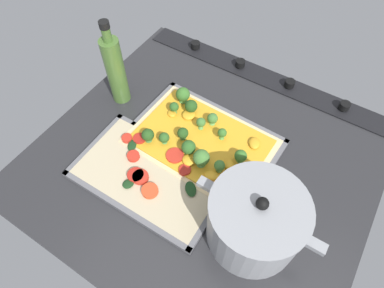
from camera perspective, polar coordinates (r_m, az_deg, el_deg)
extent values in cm
cube|color=#28282B|center=(81.88, 2.22, -2.94)|extent=(78.08, 73.02, 3.00)
cube|color=black|center=(100.35, 12.23, 11.33)|extent=(74.96, 7.00, 0.80)
cylinder|color=black|center=(97.37, 24.81, 6.01)|extent=(2.80, 2.80, 1.80)
cylinder|color=black|center=(98.17, 16.49, 10.00)|extent=(2.80, 2.80, 1.80)
cylinder|color=black|center=(101.39, 8.32, 13.63)|extent=(2.80, 2.80, 1.80)
cylinder|color=black|center=(106.82, 0.60, 16.72)|extent=(2.80, 2.80, 1.80)
cube|color=slate|center=(82.54, 1.52, -0.01)|extent=(36.96, 26.76, 0.50)
cube|color=slate|center=(88.84, 5.87, 5.47)|extent=(36.15, 2.40, 1.30)
cube|color=slate|center=(76.96, -3.50, -5.99)|extent=(36.15, 2.40, 1.30)
cube|color=slate|center=(78.71, 12.25, -5.71)|extent=(2.05, 25.60, 1.30)
cube|color=slate|center=(89.06, -7.94, 5.33)|extent=(2.05, 25.60, 1.30)
cube|color=beige|center=(81.93, 1.53, 0.29)|extent=(34.48, 24.28, 1.00)
cube|color=gold|center=(81.36, 1.54, 0.58)|extent=(31.71, 21.88, 0.40)
cone|color=#5B9F46|center=(88.90, -1.55, 7.67)|extent=(2.05, 2.05, 1.22)
sphere|color=#386B28|center=(87.44, -1.58, 8.56)|extent=(3.72, 3.72, 3.72)
cone|color=#4D8B3F|center=(86.30, -3.07, 5.73)|extent=(1.34, 1.34, 1.32)
sphere|color=#2D5B23|center=(85.11, -3.11, 6.42)|extent=(2.44, 2.44, 2.44)
cone|color=#4D8B3F|center=(78.56, -0.58, -1.31)|extent=(1.86, 1.86, 1.16)
sphere|color=#2D5B23|center=(77.03, -0.59, -0.55)|extent=(3.39, 3.39, 3.39)
cone|color=#68AD54|center=(84.11, 3.51, 3.78)|extent=(1.48, 1.48, 1.02)
sphere|color=#427533|center=(82.93, 3.56, 4.44)|extent=(2.69, 2.69, 2.69)
cone|color=#427635|center=(81.16, -1.57, 1.25)|extent=(1.51, 1.51, 1.03)
sphere|color=#264C1C|center=(79.92, -1.60, 1.90)|extent=(2.74, 2.74, 2.74)
cone|color=#4D8B3F|center=(80.77, -4.76, 0.52)|extent=(1.41, 1.41, 0.88)
sphere|color=#2D5B23|center=(79.64, -4.83, 1.11)|extent=(2.57, 2.57, 2.57)
cone|color=#68AD54|center=(76.22, 4.69, -4.32)|extent=(1.39, 1.39, 1.19)
sphere|color=#427533|center=(74.91, 4.77, -3.72)|extent=(2.52, 2.52, 2.52)
cone|color=#68AD54|center=(76.78, 1.58, -3.22)|extent=(2.13, 2.13, 1.40)
sphere|color=#427533|center=(74.96, 1.62, -2.36)|extent=(3.88, 3.88, 3.88)
cone|color=#427635|center=(86.58, -0.15, 5.82)|extent=(1.80, 1.80, 0.87)
sphere|color=#264C1C|center=(85.33, -0.16, 6.55)|extent=(3.27, 3.27, 3.27)
cone|color=#5B9F46|center=(78.30, 8.26, -2.66)|extent=(1.63, 1.63, 0.90)
sphere|color=#386B28|center=(77.00, 8.39, -2.04)|extent=(2.96, 2.96, 2.96)
cone|color=#5B9F46|center=(81.35, 5.15, 1.30)|extent=(1.24, 1.24, 1.31)
sphere|color=#386B28|center=(80.15, 5.22, 1.93)|extent=(2.25, 2.25, 2.25)
cone|color=#68AD54|center=(82.92, 1.52, 3.07)|extent=(1.30, 1.30, 1.38)
sphere|color=#427533|center=(81.69, 1.55, 3.76)|extent=(2.37, 2.37, 2.37)
cone|color=#427635|center=(81.44, -7.50, 0.87)|extent=(1.68, 1.68, 1.05)
sphere|color=#264C1C|center=(80.10, -7.62, 1.57)|extent=(3.06, 3.06, 3.06)
ellipsoid|color=gold|center=(85.50, -0.58, 5.06)|extent=(4.11, 4.20, 1.21)
ellipsoid|color=gold|center=(77.34, 6.67, -3.41)|extent=(4.14, 4.05, 1.15)
ellipsoid|color=gold|center=(77.40, -0.50, -2.73)|extent=(4.54, 4.57, 1.18)
ellipsoid|color=gold|center=(75.38, 3.40, -5.37)|extent=(4.08, 3.51, 1.22)
ellipsoid|color=gold|center=(86.13, -3.48, 5.28)|extent=(3.26, 3.17, 0.87)
ellipsoid|color=gold|center=(81.43, 10.70, 0.16)|extent=(3.90, 4.33, 1.24)
cube|color=slate|center=(78.20, -7.20, -5.54)|extent=(35.23, 21.53, 0.50)
cube|color=slate|center=(81.89, -3.16, -0.27)|extent=(35.01, 1.59, 1.30)
cube|color=slate|center=(74.94, -11.76, -10.98)|extent=(35.01, 1.59, 1.30)
cube|color=slate|center=(73.41, 3.68, -11.47)|extent=(1.44, 21.15, 1.30)
cube|color=slate|center=(85.47, -16.40, -0.03)|extent=(1.44, 21.15, 1.30)
cube|color=tan|center=(77.60, -7.25, -5.29)|extent=(32.80, 19.10, 0.90)
cylinder|color=#B22319|center=(76.50, -1.24, -4.56)|extent=(2.83, 2.83, 1.00)
cylinder|color=#B22319|center=(82.40, -9.01, 0.86)|extent=(3.20, 3.20, 1.00)
cylinder|color=red|center=(83.05, -11.14, 0.96)|extent=(2.62, 2.62, 1.00)
cylinder|color=red|center=(78.66, -2.96, -2.08)|extent=(4.28, 4.28, 1.00)
cylinder|color=red|center=(79.77, -10.08, -2.07)|extent=(3.01, 3.01, 1.00)
cylinder|color=#D14723|center=(74.55, -7.27, -8.00)|extent=(3.76, 3.76, 1.00)
cylinder|color=red|center=(76.50, -8.86, -5.65)|extent=(3.75, 3.75, 1.00)
cylinder|color=#B22319|center=(76.91, -9.68, -5.34)|extent=(3.83, 3.83, 1.00)
ellipsoid|color=#193819|center=(76.24, -10.93, -6.75)|extent=(3.01, 3.27, 0.60)
ellipsoid|color=#193819|center=(81.76, -10.24, -0.17)|extent=(3.29, 4.12, 0.60)
ellipsoid|color=#193819|center=(74.28, -0.23, -7.76)|extent=(4.49, 4.51, 0.60)
cylinder|color=gray|center=(67.44, 10.81, -13.00)|extent=(18.75, 18.75, 12.51)
cylinder|color=gray|center=(61.42, 11.78, -10.65)|extent=(19.12, 19.12, 0.80)
sphere|color=black|center=(60.00, 12.04, -10.01)|extent=(2.40, 2.40, 2.40)
cube|color=gray|center=(64.29, 20.62, -16.04)|extent=(3.60, 2.00, 1.20)
cube|color=gray|center=(65.26, 2.55, -7.02)|extent=(3.60, 2.00, 1.20)
cylinder|color=#476B2D|center=(88.35, -12.99, 12.06)|extent=(4.84, 4.84, 18.97)
cylinder|color=#476B2D|center=(81.37, -14.52, 17.83)|extent=(2.18, 2.18, 3.50)
cylinder|color=black|center=(79.92, -14.92, 19.27)|extent=(2.42, 2.42, 1.60)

